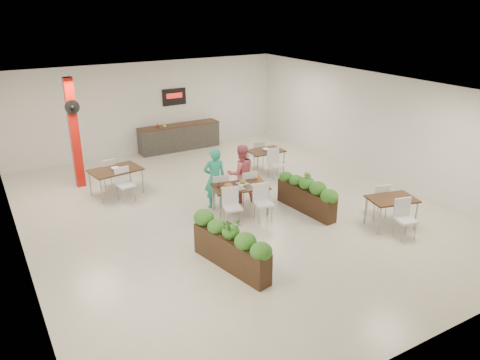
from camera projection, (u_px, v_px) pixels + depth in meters
name	position (u px, v px, depth m)	size (l,w,h in m)	color
ground	(231.00, 210.00, 12.30)	(12.00, 12.00, 0.00)	beige
room_shell	(230.00, 137.00, 11.58)	(10.10, 12.10, 3.22)	white
red_column	(74.00, 132.00, 13.35)	(0.40, 0.41, 3.20)	red
service_counter	(179.00, 136.00, 17.15)	(3.00, 0.64, 2.20)	#2B2926
main_table	(240.00, 190.00, 11.94)	(1.54, 1.84, 0.92)	black
diner_man	(215.00, 178.00, 12.22)	(0.60, 0.39, 1.63)	#26A782
diner_woman	(241.00, 173.00, 12.60)	(0.78, 0.61, 1.61)	#E26474
planter_left	(231.00, 245.00, 9.48)	(0.75, 2.12, 1.13)	black
planter_right	(306.00, 193.00, 12.08)	(0.53, 2.02, 1.06)	black
side_table_a	(116.00, 173.00, 13.11)	(1.48, 1.66, 0.92)	black
side_table_b	(266.00, 154.00, 14.76)	(1.11, 1.63, 0.92)	black
side_table_c	(392.00, 203.00, 11.21)	(1.26, 1.67, 0.92)	black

